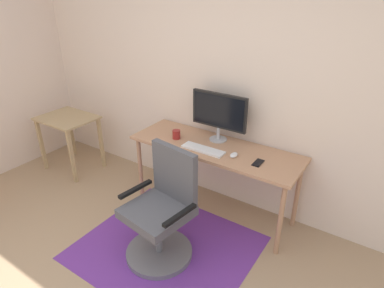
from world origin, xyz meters
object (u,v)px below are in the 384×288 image
at_px(coffee_cup, 176,134).
at_px(desk, 214,153).
at_px(computer_mouse, 234,155).
at_px(cell_phone, 258,163).
at_px(side_table, 68,127).
at_px(keyboard, 203,149).
at_px(office_chair, 162,216).
at_px(monitor, 219,112).

bearing_deg(coffee_cup, desk, 8.11).
bearing_deg(computer_mouse, cell_phone, 1.93).
xyz_separation_m(computer_mouse, cell_phone, (0.24, 0.01, -0.01)).
height_order(coffee_cup, side_table, coffee_cup).
distance_m(desk, cell_phone, 0.50).
xyz_separation_m(keyboard, cell_phone, (0.54, 0.06, -0.00)).
bearing_deg(desk, office_chair, -94.16).
xyz_separation_m(coffee_cup, office_chair, (0.36, -0.72, -0.41)).
height_order(keyboard, office_chair, office_chair).
xyz_separation_m(monitor, coffee_cup, (-0.37, -0.21, -0.25)).
bearing_deg(side_table, coffee_cup, 6.09).
bearing_deg(cell_phone, monitor, 157.36).
height_order(keyboard, coffee_cup, coffee_cup).
distance_m(keyboard, cell_phone, 0.54).
distance_m(desk, office_chair, 0.83).
bearing_deg(coffee_cup, cell_phone, -1.15).
distance_m(cell_phone, side_table, 2.49).
height_order(coffee_cup, office_chair, office_chair).
relative_size(monitor, computer_mouse, 5.68).
distance_m(keyboard, computer_mouse, 0.31).
xyz_separation_m(desk, side_table, (-1.98, -0.23, -0.10)).
relative_size(desk, cell_phone, 12.30).
bearing_deg(desk, keyboard, -110.14).
relative_size(computer_mouse, office_chair, 0.10).
bearing_deg(monitor, desk, -72.63).
height_order(monitor, keyboard, monitor).
distance_m(office_chair, side_table, 2.01).
distance_m(monitor, office_chair, 1.14).
xyz_separation_m(coffee_cup, cell_phone, (0.91, -0.02, -0.04)).
distance_m(monitor, coffee_cup, 0.50).
distance_m(keyboard, coffee_cup, 0.38).
bearing_deg(office_chair, keyboard, 97.46).
bearing_deg(side_table, monitor, 10.94).
distance_m(computer_mouse, side_table, 2.25).
xyz_separation_m(computer_mouse, coffee_cup, (-0.67, 0.03, 0.03)).
distance_m(keyboard, office_chair, 0.75).
height_order(keyboard, computer_mouse, computer_mouse).
xyz_separation_m(keyboard, side_table, (-1.94, -0.09, -0.19)).
height_order(desk, computer_mouse, computer_mouse).
distance_m(desk, side_table, 2.00).
relative_size(desk, coffee_cup, 19.01).
bearing_deg(coffee_cup, computer_mouse, -2.23).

